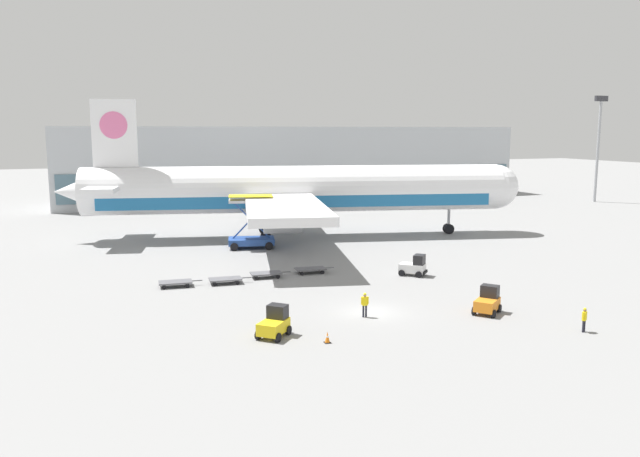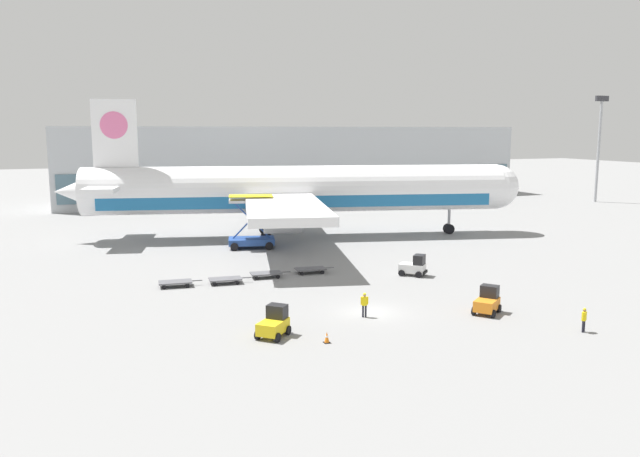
{
  "view_description": "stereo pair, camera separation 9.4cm",
  "coord_description": "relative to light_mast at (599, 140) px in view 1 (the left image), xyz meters",
  "views": [
    {
      "loc": [
        -19.75,
        -40.31,
        13.35
      ],
      "look_at": [
        1.75,
        14.91,
        4.0
      ],
      "focal_mm": 35.0,
      "sensor_mm": 36.0,
      "label": 1
    },
    {
      "loc": [
        -19.66,
        -40.35,
        13.35
      ],
      "look_at": [
        1.75,
        14.91,
        4.0
      ],
      "focal_mm": 35.0,
      "sensor_mm": 36.0,
      "label": 2
    }
  ],
  "objects": [
    {
      "name": "ground_plane",
      "position": [
        -71.07,
        -49.95,
        -11.59
      ],
      "size": [
        400.0,
        400.0,
        0.0
      ],
      "primitive_type": "plane",
      "color": "gray"
    },
    {
      "name": "terminal_building",
      "position": [
        -50.21,
        27.74,
        -4.6
      ],
      "size": [
        90.0,
        18.2,
        14.0
      ],
      "color": "#B2B7BC",
      "rests_on": "ground_plane"
    },
    {
      "name": "light_mast",
      "position": [
        0.0,
        0.0,
        0.0
      ],
      "size": [
        2.8,
        0.5,
        19.64
      ],
      "color": "#9EA0A5",
      "rests_on": "ground_plane"
    },
    {
      "name": "airplane_main",
      "position": [
        -66.02,
        -16.64,
        -5.75
      ],
      "size": [
        57.11,
        48.53,
        17.0
      ],
      "rotation": [
        0.0,
        0.0,
        -0.24
      ],
      "color": "white",
      "rests_on": "ground_plane"
    },
    {
      "name": "scissor_lift_loader",
      "position": [
        -72.65,
        -21.89,
        -9.33
      ],
      "size": [
        5.76,
        4.4,
        6.05
      ],
      "rotation": [
        0.0,
        0.0,
        -0.24
      ],
      "color": "#284C99",
      "rests_on": "ground_plane"
    },
    {
      "name": "baggage_tug_foreground",
      "position": [
        -62.17,
        -40.77,
        -10.71
      ],
      "size": [
        2.74,
        2.73,
        2.0
      ],
      "rotation": [
        0.0,
        0.0,
        -0.78
      ],
      "color": "silver",
      "rests_on": "ground_plane"
    },
    {
      "name": "baggage_tug_mid",
      "position": [
        -63.13,
        -53.27,
        -10.71
      ],
      "size": [
        2.79,
        2.66,
        2.0
      ],
      "rotation": [
        0.0,
        0.0,
        0.67
      ],
      "color": "orange",
      "rests_on": "ground_plane"
    },
    {
      "name": "baggage_tug_far",
      "position": [
        -79.35,
        -52.59,
        -10.71
      ],
      "size": [
        2.71,
        2.75,
        2.0
      ],
      "rotation": [
        0.0,
        0.0,
        0.82
      ],
      "color": "yellow",
      "rests_on": "ground_plane"
    },
    {
      "name": "baggage_dolly_lead",
      "position": [
        -83.46,
        -36.98,
        -11.2
      ],
      "size": [
        3.76,
        1.76,
        0.48
      ],
      "rotation": [
        0.0,
        0.0,
        -0.1
      ],
      "color": "#56565B",
      "rests_on": "ground_plane"
    },
    {
      "name": "baggage_dolly_second",
      "position": [
        -79.2,
        -37.46,
        -11.2
      ],
      "size": [
        3.76,
        1.76,
        0.48
      ],
      "rotation": [
        0.0,
        0.0,
        -0.1
      ],
      "color": "#56565B",
      "rests_on": "ground_plane"
    },
    {
      "name": "baggage_dolly_third",
      "position": [
        -75.21,
        -36.62,
        -11.2
      ],
      "size": [
        3.76,
        1.76,
        0.48
      ],
      "rotation": [
        0.0,
        0.0,
        -0.1
      ],
      "color": "#56565B",
      "rests_on": "ground_plane"
    },
    {
      "name": "baggage_dolly_trail",
      "position": [
        -70.77,
        -36.38,
        -11.2
      ],
      "size": [
        3.76,
        1.76,
        0.48
      ],
      "rotation": [
        0.0,
        0.0,
        -0.1
      ],
      "color": "#56565B",
      "rests_on": "ground_plane"
    },
    {
      "name": "ground_crew_near",
      "position": [
        -59.8,
        -59.27,
        -10.61
      ],
      "size": [
        0.52,
        0.36,
        1.67
      ],
      "rotation": [
        0.0,
        0.0,
        0.48
      ],
      "color": "black",
      "rests_on": "ground_plane"
    },
    {
      "name": "ground_crew_far",
      "position": [
        -72.03,
        -50.91,
        -10.52
      ],
      "size": [
        0.56,
        0.28,
        1.81
      ],
      "rotation": [
        0.0,
        0.0,
        2.95
      ],
      "color": "black",
      "rests_on": "ground_plane"
    },
    {
      "name": "traffic_cone_near",
      "position": [
        -76.61,
        -55.06,
        -11.23
      ],
      "size": [
        0.4,
        0.4,
        0.73
      ],
      "color": "black",
      "rests_on": "ground_plane"
    }
  ]
}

